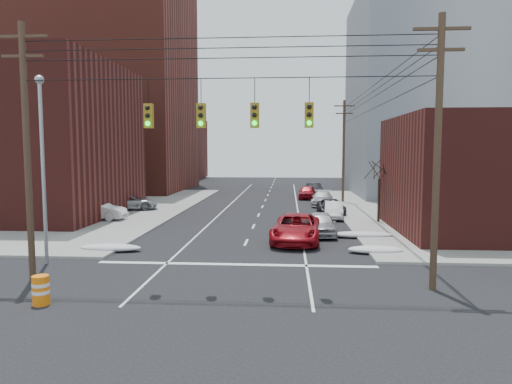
# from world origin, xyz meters

# --- Properties ---
(ground) EXTENTS (160.00, 160.00, 0.00)m
(ground) POSITION_xyz_m (0.00, 0.00, 0.00)
(ground) COLOR black
(ground) RESTS_ON ground
(building_brick_tall) EXTENTS (24.00, 20.00, 30.00)m
(building_brick_tall) POSITION_xyz_m (-24.00, 48.00, 15.00)
(building_brick_tall) COLOR maroon
(building_brick_tall) RESTS_ON ground
(building_brick_near) EXTENTS (20.00, 16.00, 13.00)m
(building_brick_near) POSITION_xyz_m (-22.00, 22.00, 6.50)
(building_brick_near) COLOR #511C18
(building_brick_near) RESTS_ON ground
(building_brick_far) EXTENTS (22.00, 18.00, 12.00)m
(building_brick_far) POSITION_xyz_m (-26.00, 74.00, 6.00)
(building_brick_far) COLOR #511C18
(building_brick_far) RESTS_ON ground
(building_office) EXTENTS (22.00, 20.00, 25.00)m
(building_office) POSITION_xyz_m (22.00, 44.00, 12.50)
(building_office) COLOR gray
(building_office) RESTS_ON ground
(building_glass) EXTENTS (20.00, 18.00, 22.00)m
(building_glass) POSITION_xyz_m (24.00, 70.00, 11.00)
(building_glass) COLOR gray
(building_glass) RESTS_ON ground
(utility_pole_left) EXTENTS (2.20, 0.28, 11.00)m
(utility_pole_left) POSITION_xyz_m (-8.50, 3.00, 5.78)
(utility_pole_left) COLOR #473323
(utility_pole_left) RESTS_ON ground
(utility_pole_right) EXTENTS (2.20, 0.28, 11.00)m
(utility_pole_right) POSITION_xyz_m (8.50, 3.00, 5.78)
(utility_pole_right) COLOR #473323
(utility_pole_right) RESTS_ON ground
(utility_pole_far) EXTENTS (2.20, 0.28, 11.00)m
(utility_pole_far) POSITION_xyz_m (8.50, 34.00, 5.78)
(utility_pole_far) COLOR #473323
(utility_pole_far) RESTS_ON ground
(traffic_signals) EXTENTS (17.00, 0.42, 2.02)m
(traffic_signals) POSITION_xyz_m (0.10, 2.97, 7.17)
(traffic_signals) COLOR black
(traffic_signals) RESTS_ON ground
(street_light) EXTENTS (0.44, 0.44, 9.32)m
(street_light) POSITION_xyz_m (-9.50, 6.00, 5.54)
(street_light) COLOR gray
(street_light) RESTS_ON ground
(bare_tree) EXTENTS (2.09, 2.20, 4.93)m
(bare_tree) POSITION_xyz_m (9.59, 20.00, 2.32)
(bare_tree) COLOR black
(bare_tree) RESTS_ON ground
(snow_nw) EXTENTS (3.50, 1.08, 0.42)m
(snow_nw) POSITION_xyz_m (-7.40, 9.00, 0.21)
(snow_nw) COLOR silver
(snow_nw) RESTS_ON ground
(snow_ne) EXTENTS (3.00, 1.08, 0.42)m
(snow_ne) POSITION_xyz_m (7.40, 9.50, 0.21)
(snow_ne) COLOR silver
(snow_ne) RESTS_ON ground
(snow_east_far) EXTENTS (4.00, 1.08, 0.42)m
(snow_east_far) POSITION_xyz_m (7.40, 14.00, 0.21)
(snow_east_far) COLOR silver
(snow_east_far) RESTS_ON ground
(red_pickup) EXTENTS (3.42, 6.43, 1.72)m
(red_pickup) POSITION_xyz_m (3.11, 12.39, 0.86)
(red_pickup) COLOR maroon
(red_pickup) RESTS_ON ground
(parked_car_a) EXTENTS (1.93, 4.57, 1.54)m
(parked_car_a) POSITION_xyz_m (4.80, 14.84, 0.77)
(parked_car_a) COLOR #B4B4B9
(parked_car_a) RESTS_ON ground
(parked_car_b) EXTENTS (1.83, 4.34, 1.40)m
(parked_car_b) POSITION_xyz_m (6.40, 22.48, 0.70)
(parked_car_b) COLOR silver
(parked_car_b) RESTS_ON ground
(parked_car_c) EXTENTS (2.31, 4.93, 1.36)m
(parked_car_c) POSITION_xyz_m (6.40, 24.90, 0.68)
(parked_car_c) COLOR black
(parked_car_c) RESTS_ON ground
(parked_car_d) EXTENTS (2.64, 5.32, 1.49)m
(parked_car_d) POSITION_xyz_m (6.09, 31.24, 0.74)
(parked_car_d) COLOR #B1B1B6
(parked_car_d) RESTS_ON ground
(parked_car_e) EXTENTS (2.28, 4.73, 1.56)m
(parked_car_e) POSITION_xyz_m (4.80, 37.94, 0.78)
(parked_car_e) COLOR maroon
(parked_car_e) RESTS_ON ground
(parked_car_f) EXTENTS (2.11, 4.64, 1.48)m
(parked_car_f) POSITION_xyz_m (5.94, 43.35, 0.74)
(parked_car_f) COLOR black
(parked_car_f) RESTS_ON ground
(lot_car_a) EXTENTS (4.66, 1.84, 1.51)m
(lot_car_a) POSITION_xyz_m (-12.66, 19.49, 0.91)
(lot_car_a) COLOR silver
(lot_car_a) RESTS_ON sidewalk_nw
(lot_car_b) EXTENTS (5.59, 3.76, 1.42)m
(lot_car_b) POSITION_xyz_m (-12.16, 25.63, 0.86)
(lot_car_b) COLOR #A6A5AA
(lot_car_b) RESTS_ON sidewalk_nw
(lot_car_c) EXTENTS (4.73, 2.75, 1.29)m
(lot_car_c) POSITION_xyz_m (-16.24, 23.26, 0.79)
(lot_car_c) COLOR black
(lot_car_c) RESTS_ON sidewalk_nw
(lot_car_d) EXTENTS (4.84, 3.16, 1.53)m
(lot_car_d) POSITION_xyz_m (-16.27, 29.28, 0.92)
(lot_car_d) COLOR #9FA0A4
(lot_car_d) RESTS_ON sidewalk_nw
(construction_barrel) EXTENTS (0.70, 0.70, 1.09)m
(construction_barrel) POSITION_xyz_m (-6.50, 0.10, 0.56)
(construction_barrel) COLOR orange
(construction_barrel) RESTS_ON ground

